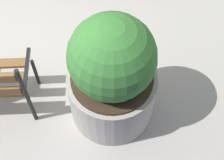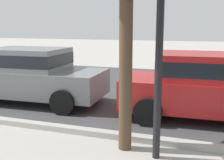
{
  "view_description": "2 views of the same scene",
  "coord_description": "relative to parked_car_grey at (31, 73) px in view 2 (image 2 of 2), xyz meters",
  "views": [
    {
      "loc": [
        1.68,
        -2.1,
        3.42
      ],
      "look_at": [
        1.76,
        -0.29,
        0.6
      ],
      "focal_mm": 54.23,
      "sensor_mm": 36.0,
      "label": 1
    },
    {
      "loc": [
        -1.66,
        -2.1,
        2.18
      ],
      "look_at": [
        -3.96,
        4.7,
        0.8
      ],
      "focal_mm": 45.29,
      "sensor_mm": 36.0,
      "label": 2
    }
  ],
  "objects": [
    {
      "name": "parked_car_grey",
      "position": [
        0.0,
        0.0,
        0.0
      ],
      "size": [
        4.17,
        2.06,
        1.56
      ],
      "color": "slate",
      "rests_on": "ground"
    },
    {
      "name": "parked_car_red",
      "position": [
        4.82,
        0.0,
        0.0
      ],
      "size": [
        4.17,
        2.06,
        1.56
      ],
      "color": "#B21E1E",
      "rests_on": "ground"
    },
    {
      "name": "lamp_post",
      "position": [
        4.03,
        -2.37,
        1.71
      ],
      "size": [
        0.32,
        0.32,
        3.9
      ],
      "color": "black",
      "rests_on": "ground"
    }
  ]
}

